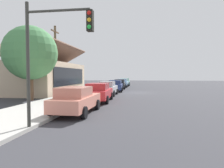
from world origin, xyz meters
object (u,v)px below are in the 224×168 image
at_px(car_navy, 116,86).
at_px(utility_pole_wooden, 55,60).
at_px(shade_tree, 30,53).
at_px(car_charcoal, 120,84).
at_px(car_cherry, 99,92).
at_px(car_skyblue, 123,83).
at_px(car_seafoam, 125,82).
at_px(car_coral, 77,100).
at_px(car_silver, 108,88).
at_px(fire_hydrant_red, 113,85).
at_px(traffic_light_main, 52,44).

relative_size(car_navy, utility_pole_wooden, 0.60).
bearing_deg(utility_pole_wooden, car_navy, -37.49).
bearing_deg(shade_tree, car_navy, -29.44).
xyz_separation_m(car_charcoal, utility_pole_wooden, (-12.81, 5.47, 3.12)).
relative_size(car_cherry, shade_tree, 0.75).
distance_m(car_navy, car_skyblue, 10.73).
bearing_deg(car_seafoam, shade_tree, 164.18).
bearing_deg(car_coral, car_silver, 0.78).
xyz_separation_m(car_silver, shade_tree, (-5.58, 5.99, 3.41)).
bearing_deg(utility_pole_wooden, car_skyblue, -16.96).
height_order(car_navy, car_skyblue, same).
xyz_separation_m(car_skyblue, utility_pole_wooden, (-17.92, 5.47, 3.11)).
height_order(utility_pole_wooden, fire_hydrant_red, utility_pole_wooden).
bearing_deg(fire_hydrant_red, car_navy, -169.29).
height_order(shade_tree, traffic_light_main, shade_tree).
distance_m(car_charcoal, car_skyblue, 5.11).
bearing_deg(fire_hydrant_red, shade_tree, 166.23).
height_order(traffic_light_main, fire_hydrant_red, traffic_light_main).
relative_size(car_cherry, car_seafoam, 1.00).
bearing_deg(car_skyblue, car_silver, 179.86).
bearing_deg(utility_pole_wooden, car_cherry, -122.61).
xyz_separation_m(car_coral, shade_tree, (5.27, 6.00, 3.41)).
relative_size(car_coral, traffic_light_main, 0.91).
relative_size(car_skyblue, traffic_light_main, 0.91).
xyz_separation_m(car_charcoal, shade_tree, (-16.55, 6.12, 3.41)).
relative_size(car_cherry, traffic_light_main, 0.95).
height_order(car_cherry, traffic_light_main, traffic_light_main).
relative_size(utility_pole_wooden, fire_hydrant_red, 10.56).
bearing_deg(car_skyblue, car_cherry, -179.64).
relative_size(car_seafoam, fire_hydrant_red, 6.99).
height_order(car_silver, car_seafoam, same).
distance_m(car_navy, car_seafoam, 16.10).
relative_size(car_cherry, car_charcoal, 1.10).
xyz_separation_m(traffic_light_main, fire_hydrant_red, (28.06, 1.66, -2.99)).
bearing_deg(car_skyblue, car_charcoal, -179.69).
bearing_deg(car_skyblue, car_navy, -179.40).
bearing_deg(fire_hydrant_red, car_seafoam, -10.53).
relative_size(car_coral, utility_pole_wooden, 0.63).
relative_size(car_charcoal, car_seafoam, 0.90).
bearing_deg(car_navy, traffic_light_main, 177.49).
bearing_deg(car_seafoam, car_navy, 177.07).
height_order(car_skyblue, car_seafoam, same).
height_order(car_skyblue, fire_hydrant_red, car_skyblue).
xyz_separation_m(car_seafoam, traffic_light_main, (-36.12, -0.16, 2.67)).
distance_m(car_cherry, car_silver, 5.35).
height_order(car_coral, shade_tree, shade_tree).
bearing_deg(car_skyblue, car_coral, -179.93).
xyz_separation_m(car_silver, traffic_light_main, (-14.66, -0.32, 2.68)).
relative_size(car_cherry, car_skyblue, 1.05).
xyz_separation_m(utility_pole_wooden, fire_hydrant_red, (15.24, -4.00, -3.43)).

